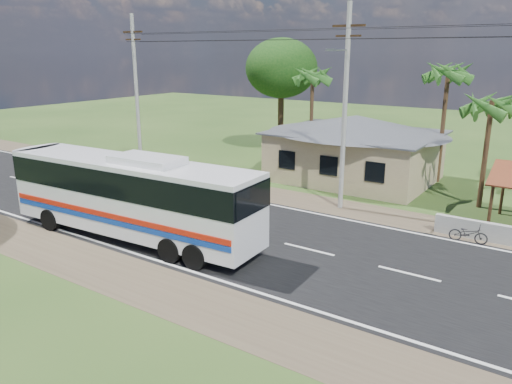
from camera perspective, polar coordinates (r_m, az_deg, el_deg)
ground at (r=24.82m, az=-3.15°, el=-4.37°), size 120.00×120.00×0.00m
road at (r=24.81m, az=-3.15°, el=-4.35°), size 120.00×16.00×0.03m
house at (r=34.63m, az=11.31°, el=5.71°), size 12.40×10.00×5.00m
utility_poles at (r=27.63m, az=9.49°, el=9.83°), size 32.80×2.22×11.00m
palm_near at (r=29.99m, az=25.33°, el=8.90°), size 2.80×2.80×6.70m
palm_mid at (r=34.98m, az=21.11°, el=12.53°), size 2.80×2.80×8.20m
palm_far at (r=39.02m, az=6.49°, el=13.00°), size 2.80×2.80×7.70m
tree_behind_house at (r=42.71m, az=2.92°, el=13.91°), size 6.00×6.00×9.61m
coach_bus at (r=23.68m, az=-14.05°, el=0.11°), size 13.30×3.54×4.09m
motorcycle at (r=25.07m, az=23.10°, el=-4.39°), size 1.74×0.76×0.89m
small_car at (r=37.01m, az=-19.46°, el=2.60°), size 2.63×4.09×1.29m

